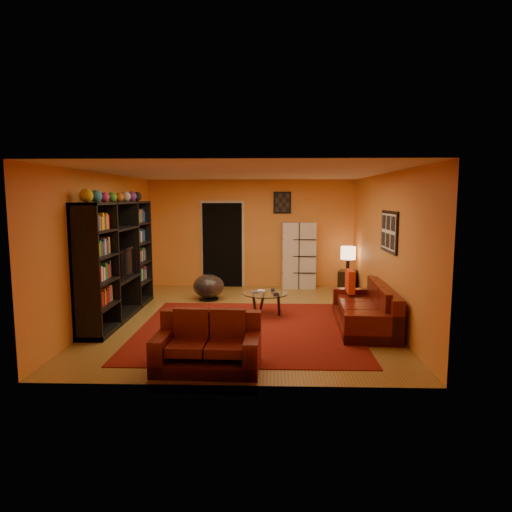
{
  "coord_description": "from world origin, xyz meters",
  "views": [
    {
      "loc": [
        0.47,
        -8.06,
        2.18
      ],
      "look_at": [
        0.21,
        0.1,
        1.12
      ],
      "focal_mm": 32.0,
      "sensor_mm": 36.0,
      "label": 1
    }
  ],
  "objects_px": {
    "coffee_table": "(265,295)",
    "side_table": "(347,281)",
    "tv": "(123,263)",
    "loveseat": "(208,345)",
    "entertainment_unit": "(118,260)",
    "sofa": "(369,310)",
    "table_lamp": "(348,254)",
    "bowl_chair": "(209,286)",
    "storage_cabinet": "(299,255)"
  },
  "relations": [
    {
      "from": "entertainment_unit",
      "to": "side_table",
      "type": "xyz_separation_m",
      "value": [
        4.53,
        2.35,
        -0.8
      ]
    },
    {
      "from": "tv",
      "to": "loveseat",
      "type": "bearing_deg",
      "value": -142.91
    },
    {
      "from": "bowl_chair",
      "to": "side_table",
      "type": "relative_size",
      "value": 1.33
    },
    {
      "from": "tv",
      "to": "bowl_chair",
      "type": "distance_m",
      "value": 2.06
    },
    {
      "from": "entertainment_unit",
      "to": "sofa",
      "type": "distance_m",
      "value": 4.5
    },
    {
      "from": "entertainment_unit",
      "to": "sofa",
      "type": "height_order",
      "value": "entertainment_unit"
    },
    {
      "from": "bowl_chair",
      "to": "table_lamp",
      "type": "distance_m",
      "value": 3.28
    },
    {
      "from": "sofa",
      "to": "tv",
      "type": "bearing_deg",
      "value": 175.18
    },
    {
      "from": "coffee_table",
      "to": "table_lamp",
      "type": "relative_size",
      "value": 1.5
    },
    {
      "from": "side_table",
      "to": "table_lamp",
      "type": "height_order",
      "value": "table_lamp"
    },
    {
      "from": "tv",
      "to": "storage_cabinet",
      "type": "xyz_separation_m",
      "value": [
        3.37,
        2.7,
        -0.2
      ]
    },
    {
      "from": "tv",
      "to": "storage_cabinet",
      "type": "relative_size",
      "value": 0.6
    },
    {
      "from": "coffee_table",
      "to": "table_lamp",
      "type": "xyz_separation_m",
      "value": [
        1.87,
        2.17,
        0.52
      ]
    },
    {
      "from": "coffee_table",
      "to": "table_lamp",
      "type": "height_order",
      "value": "table_lamp"
    },
    {
      "from": "loveseat",
      "to": "bowl_chair",
      "type": "relative_size",
      "value": 2.04
    },
    {
      "from": "tv",
      "to": "table_lamp",
      "type": "distance_m",
      "value": 5.01
    },
    {
      "from": "entertainment_unit",
      "to": "coffee_table",
      "type": "distance_m",
      "value": 2.75
    },
    {
      "from": "tv",
      "to": "side_table",
      "type": "bearing_deg",
      "value": -63.25
    },
    {
      "from": "side_table",
      "to": "bowl_chair",
      "type": "bearing_deg",
      "value": -163.85
    },
    {
      "from": "sofa",
      "to": "loveseat",
      "type": "height_order",
      "value": "same"
    },
    {
      "from": "coffee_table",
      "to": "bowl_chair",
      "type": "height_order",
      "value": "bowl_chair"
    },
    {
      "from": "entertainment_unit",
      "to": "tv",
      "type": "relative_size",
      "value": 3.16
    },
    {
      "from": "tv",
      "to": "coffee_table",
      "type": "distance_m",
      "value": 2.68
    },
    {
      "from": "side_table",
      "to": "sofa",
      "type": "bearing_deg",
      "value": -92.29
    },
    {
      "from": "entertainment_unit",
      "to": "bowl_chair",
      "type": "distance_m",
      "value": 2.18
    },
    {
      "from": "tv",
      "to": "loveseat",
      "type": "distance_m",
      "value": 3.24
    },
    {
      "from": "sofa",
      "to": "side_table",
      "type": "distance_m",
      "value": 2.86
    },
    {
      "from": "sofa",
      "to": "bowl_chair",
      "type": "relative_size",
      "value": 3.26
    },
    {
      "from": "loveseat",
      "to": "table_lamp",
      "type": "height_order",
      "value": "table_lamp"
    },
    {
      "from": "entertainment_unit",
      "to": "sofa",
      "type": "bearing_deg",
      "value": -6.56
    },
    {
      "from": "storage_cabinet",
      "to": "bowl_chair",
      "type": "relative_size",
      "value": 2.39
    },
    {
      "from": "loveseat",
      "to": "coffee_table",
      "type": "relative_size",
      "value": 1.62
    },
    {
      "from": "tv",
      "to": "loveseat",
      "type": "xyz_separation_m",
      "value": [
        1.91,
        -2.52,
        -0.7
      ]
    },
    {
      "from": "table_lamp",
      "to": "loveseat",
      "type": "bearing_deg",
      "value": -118.29
    },
    {
      "from": "loveseat",
      "to": "side_table",
      "type": "relative_size",
      "value": 2.7
    },
    {
      "from": "coffee_table",
      "to": "tv",
      "type": "bearing_deg",
      "value": -178.02
    },
    {
      "from": "storage_cabinet",
      "to": "bowl_chair",
      "type": "bearing_deg",
      "value": -149.88
    },
    {
      "from": "coffee_table",
      "to": "side_table",
      "type": "height_order",
      "value": "side_table"
    },
    {
      "from": "loveseat",
      "to": "side_table",
      "type": "height_order",
      "value": "loveseat"
    },
    {
      "from": "entertainment_unit",
      "to": "side_table",
      "type": "relative_size",
      "value": 6.0
    },
    {
      "from": "tv",
      "to": "coffee_table",
      "type": "bearing_deg",
      "value": -88.02
    },
    {
      "from": "loveseat",
      "to": "coffee_table",
      "type": "distance_m",
      "value": 2.7
    },
    {
      "from": "sofa",
      "to": "storage_cabinet",
      "type": "bearing_deg",
      "value": 109.72
    },
    {
      "from": "storage_cabinet",
      "to": "side_table",
      "type": "bearing_deg",
      "value": -26.02
    },
    {
      "from": "coffee_table",
      "to": "side_table",
      "type": "relative_size",
      "value": 1.67
    },
    {
      "from": "sofa",
      "to": "table_lamp",
      "type": "bearing_deg",
      "value": 90.77
    },
    {
      "from": "storage_cabinet",
      "to": "table_lamp",
      "type": "xyz_separation_m",
      "value": [
        1.1,
        -0.45,
        0.11
      ]
    },
    {
      "from": "bowl_chair",
      "to": "coffee_table",
      "type": "bearing_deg",
      "value": -46.03
    },
    {
      "from": "coffee_table",
      "to": "bowl_chair",
      "type": "relative_size",
      "value": 1.26
    },
    {
      "from": "coffee_table",
      "to": "storage_cabinet",
      "type": "distance_m",
      "value": 2.75
    }
  ]
}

